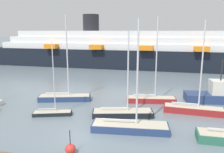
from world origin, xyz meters
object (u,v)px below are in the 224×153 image
sailboat_1 (65,96)px  sailboat_5 (53,112)px  channel_buoy_0 (70,149)px  sailboat_2 (151,98)px  fishing_boat_0 (217,95)px  sailboat_3 (193,109)px  sailboat_7 (123,112)px  cruise_ship (148,51)px  sailboat_0 (130,126)px

sailboat_1 → sailboat_5: 5.16m
channel_buoy_0 → sailboat_2: bearing=67.8°
sailboat_1 → channel_buoy_0: sailboat_1 is taller
sailboat_5 → fishing_boat_0: 20.24m
sailboat_3 → sailboat_7: size_ratio=1.12×
sailboat_5 → sailboat_1: bearing=82.3°
sailboat_1 → sailboat_5: size_ratio=1.38×
sailboat_2 → sailboat_3: 5.55m
sailboat_3 → fishing_boat_0: size_ratio=1.28×
sailboat_3 → fishing_boat_0: bearing=58.5°
cruise_ship → sailboat_5: bearing=-101.7°
sailboat_7 → fishing_boat_0: sailboat_7 is taller
sailboat_1 → sailboat_2: size_ratio=1.03×
sailboat_2 → cruise_ship: (-1.70, 27.88, 3.58)m
sailboat_7 → cruise_ship: 33.38m
sailboat_1 → channel_buoy_0: (5.52, -11.96, -0.13)m
sailboat_2 → cruise_ship: size_ratio=0.13×
sailboat_0 → sailboat_5: bearing=161.9°
sailboat_0 → sailboat_7: 3.59m
fishing_boat_0 → cruise_ship: cruise_ship is taller
channel_buoy_0 → sailboat_3: bearing=45.8°
sailboat_0 → sailboat_2: sailboat_2 is taller
sailboat_2 → sailboat_1: bearing=-179.5°
sailboat_5 → fishing_boat_0: bearing=8.2°
sailboat_1 → cruise_ship: (9.29, 29.34, 3.56)m
sailboat_3 → sailboat_7: 7.83m
sailboat_3 → fishing_boat_0: (3.53, 4.80, 0.41)m
cruise_ship → fishing_boat_0: bearing=-67.0°
cruise_ship → sailboat_1: bearing=-105.3°
sailboat_2 → channel_buoy_0: (-5.47, -13.42, -0.12)m
sailboat_2 → sailboat_7: sailboat_2 is taller
sailboat_1 → channel_buoy_0: bearing=-79.1°
sailboat_3 → channel_buoy_0: sailboat_3 is taller
sailboat_1 → sailboat_3: size_ratio=1.08×
sailboat_0 → channel_buoy_0: 6.11m
sailboat_1 → sailboat_3: 15.73m
channel_buoy_0 → cruise_ship: (3.77, 41.30, 3.70)m
fishing_boat_0 → cruise_ship: bearing=105.8°
sailboat_0 → cruise_ship: size_ratio=0.12×
fishing_boat_0 → cruise_ship: (-9.90, 26.07, 3.16)m
sailboat_7 → sailboat_2: bearing=49.5°
fishing_boat_0 → channel_buoy_0: bearing=-136.9°
sailboat_3 → channel_buoy_0: size_ratio=5.34×
channel_buoy_0 → sailboat_0: bearing=51.0°
sailboat_0 → sailboat_3: bearing=37.7°
sailboat_1 → sailboat_7: sailboat_1 is taller
sailboat_3 → fishing_boat_0: 5.97m
sailboat_7 → cruise_ship: size_ratio=0.11×
sailboat_5 → cruise_ship: (8.52, 34.45, 3.73)m
sailboat_3 → sailboat_5: bearing=-161.7°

